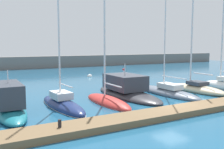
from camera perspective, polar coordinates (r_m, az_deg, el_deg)
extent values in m
plane|color=#1E567A|center=(21.13, 13.07, -7.28)|extent=(120.00, 120.00, 0.00)
cube|color=brown|center=(19.97, 16.24, -7.55)|extent=(27.18, 2.15, 0.42)
cube|color=slate|center=(59.32, -15.86, 2.66)|extent=(108.00, 2.71, 2.66)
ellipsoid|color=#19707F|center=(20.67, -22.07, -7.31)|extent=(2.36, 8.96, 0.97)
cube|color=#333842|center=(19.99, -22.08, -4.03)|extent=(1.78, 4.16, 1.58)
cube|color=black|center=(21.73, -22.64, -2.62)|extent=(1.55, 1.06, 0.88)
cylinder|color=silver|center=(19.82, -22.23, -0.44)|extent=(0.08, 0.08, 0.94)
ellipsoid|color=navy|center=(21.16, -11.02, -6.80)|extent=(2.23, 7.72, 1.07)
ellipsoid|color=silver|center=(21.19, -11.01, -7.14)|extent=(2.25, 7.80, 0.12)
cylinder|color=silver|center=(21.20, -11.90, 14.02)|extent=(0.14, 0.14, 14.23)
cylinder|color=silver|center=(20.15, -10.34, -2.40)|extent=(0.23, 2.72, 0.10)
cube|color=silver|center=(21.20, -11.29, -4.53)|extent=(1.45, 2.11, 0.56)
ellipsoid|color=#B72D28|center=(22.28, -0.99, -6.21)|extent=(2.06, 7.03, 1.04)
ellipsoid|color=silver|center=(22.29, -0.99, -6.35)|extent=(2.08, 7.11, 0.12)
cylinder|color=silver|center=(22.32, -1.69, 11.65)|extent=(0.16, 0.16, 12.77)
cylinder|color=silver|center=(21.22, 0.12, -2.35)|extent=(0.14, 2.89, 0.11)
ellipsoid|color=#2D2D33|center=(25.40, 3.48, -4.52)|extent=(3.45, 10.21, 0.96)
cube|color=#333842|center=(25.64, 2.88, -1.67)|extent=(2.92, 4.37, 1.46)
cube|color=black|center=(26.48, 1.73, -0.93)|extent=(2.58, 1.12, 0.82)
cylinder|color=silver|center=(25.49, 2.90, 1.22)|extent=(0.08, 0.08, 1.14)
ellipsoid|color=slate|center=(26.88, 12.10, -3.99)|extent=(2.37, 8.71, 0.97)
cylinder|color=silver|center=(27.04, 11.86, 14.03)|extent=(0.12, 0.12, 15.90)
cylinder|color=silver|center=(25.90, 13.68, -0.65)|extent=(0.11, 3.39, 0.08)
cube|color=silver|center=(26.43, 12.79, -2.55)|extent=(1.35, 2.49, 0.52)
ellipsoid|color=beige|center=(29.23, 18.55, -3.16)|extent=(2.28, 7.33, 0.99)
cylinder|color=silver|center=(29.71, 17.50, 11.36)|extent=(0.17, 0.17, 13.82)
cylinder|color=silver|center=(28.55, 19.66, 0.13)|extent=(0.14, 2.51, 0.12)
cube|color=#333842|center=(29.15, 18.53, -1.81)|extent=(1.63, 1.87, 0.39)
cylinder|color=silver|center=(32.09, 23.36, 6.86)|extent=(0.17, 0.17, 9.09)
sphere|color=orange|center=(33.40, -1.42, -2.11)|extent=(0.64, 0.64, 0.64)
sphere|color=red|center=(53.30, 2.64, 1.06)|extent=(0.59, 0.59, 0.59)
sphere|color=white|center=(41.43, -4.99, -0.48)|extent=(0.80, 0.80, 0.80)
cylinder|color=black|center=(14.75, -11.60, -10.65)|extent=(0.20, 0.20, 0.44)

